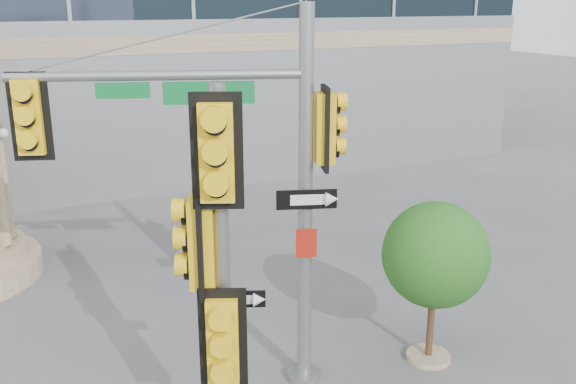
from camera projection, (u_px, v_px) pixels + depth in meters
name	position (u px, v px, depth m)	size (l,w,h in m)	color
main_signal_pole	(233.00, 162.00, 10.44)	(4.96, 2.04, 6.62)	slate
secondary_signal_pole	(217.00, 268.00, 8.22)	(0.97, 0.95, 5.70)	slate
street_tree	(436.00, 258.00, 11.81)	(2.02, 1.97, 3.15)	gray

